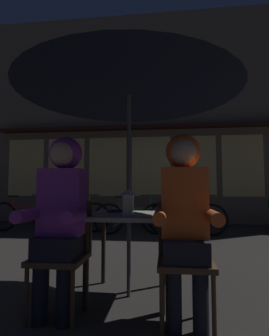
# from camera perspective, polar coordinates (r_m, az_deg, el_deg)

# --- Properties ---
(ground_plane) EXTENTS (60.00, 60.00, 0.00)m
(ground_plane) POSITION_cam_1_polar(r_m,az_deg,el_deg) (2.67, -1.26, -25.81)
(ground_plane) COLOR #2D2B28
(cafe_table) EXTENTS (0.72, 0.72, 0.74)m
(cafe_table) POSITION_cam_1_polar(r_m,az_deg,el_deg) (2.51, -1.23, -12.09)
(cafe_table) COLOR #B2AD9E
(cafe_table) RESTS_ON ground_plane
(patio_umbrella) EXTENTS (2.10, 2.10, 2.31)m
(patio_umbrella) POSITION_cam_1_polar(r_m,az_deg,el_deg) (2.71, -1.18, 19.20)
(patio_umbrella) COLOR #4C4C51
(patio_umbrella) RESTS_ON ground_plane
(lantern) EXTENTS (0.11, 0.11, 0.23)m
(lantern) POSITION_cam_1_polar(r_m,az_deg,el_deg) (2.41, -1.34, -7.08)
(lantern) COLOR white
(lantern) RESTS_ON cafe_table
(chair_left) EXTENTS (0.40, 0.40, 0.87)m
(chair_left) POSITION_cam_1_polar(r_m,az_deg,el_deg) (2.30, -15.06, -16.41)
(chair_left) COLOR #513823
(chair_left) RESTS_ON ground_plane
(chair_right) EXTENTS (0.40, 0.40, 0.87)m
(chair_right) POSITION_cam_1_polar(r_m,az_deg,el_deg) (2.15, 10.68, -17.35)
(chair_right) COLOR #513823
(chair_right) RESTS_ON ground_plane
(person_left_hooded) EXTENTS (0.45, 0.56, 1.40)m
(person_left_hooded) POSITION_cam_1_polar(r_m,az_deg,el_deg) (2.20, -15.43, -7.56)
(person_left_hooded) COLOR black
(person_left_hooded) RESTS_ON ground_plane
(person_right_hooded) EXTENTS (0.45, 0.56, 1.40)m
(person_right_hooded) POSITION_cam_1_polar(r_m,az_deg,el_deg) (2.04, 10.64, -7.90)
(person_right_hooded) COLOR black
(person_right_hooded) RESTS_ON ground_plane
(shopfront_building) EXTENTS (10.00, 0.93, 6.20)m
(shopfront_building) POSITION_cam_1_polar(r_m,az_deg,el_deg) (8.14, 3.62, 10.67)
(shopfront_building) COLOR #6B5B4C
(shopfront_building) RESTS_ON ground_plane
(bicycle_nearest) EXTENTS (1.68, 0.10, 0.84)m
(bicycle_nearest) POSITION_cam_1_polar(r_m,az_deg,el_deg) (6.62, -22.52, -9.49)
(bicycle_nearest) COLOR black
(bicycle_nearest) RESTS_ON ground_plane
(bicycle_second) EXTENTS (1.65, 0.41, 0.84)m
(bicycle_second) POSITION_cam_1_polar(r_m,az_deg,el_deg) (6.17, -13.32, -10.10)
(bicycle_second) COLOR black
(bicycle_second) RESTS_ON ground_plane
(bicycle_third) EXTENTS (1.66, 0.34, 0.84)m
(bicycle_third) POSITION_cam_1_polar(r_m,az_deg,el_deg) (5.76, -0.44, -10.63)
(bicycle_third) COLOR black
(bicycle_third) RESTS_ON ground_plane
(bicycle_fourth) EXTENTS (1.68, 0.23, 0.84)m
(bicycle_fourth) POSITION_cam_1_polar(r_m,az_deg,el_deg) (5.77, 11.07, -10.54)
(bicycle_fourth) COLOR black
(bicycle_fourth) RESTS_ON ground_plane
(book) EXTENTS (0.24, 0.21, 0.02)m
(book) POSITION_cam_1_polar(r_m,az_deg,el_deg) (2.67, -3.61, -9.15)
(book) COLOR #661E7A
(book) RESTS_ON cafe_table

